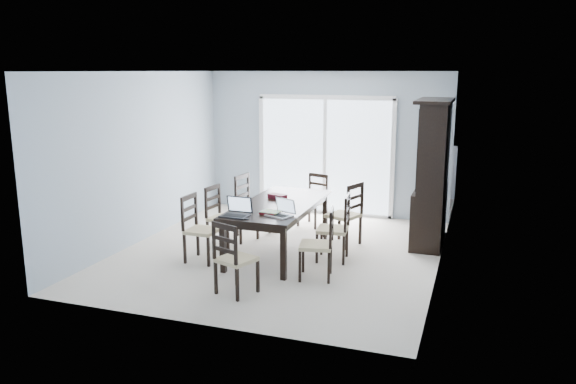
% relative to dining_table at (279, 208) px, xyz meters
% --- Properties ---
extents(floor, '(5.00, 5.00, 0.00)m').
position_rel_dining_table_xyz_m(floor, '(0.00, 0.00, -0.67)').
color(floor, beige).
rests_on(floor, ground).
extents(ceiling, '(5.00, 5.00, 0.00)m').
position_rel_dining_table_xyz_m(ceiling, '(0.00, 0.00, 1.93)').
color(ceiling, white).
rests_on(ceiling, back_wall).
extents(back_wall, '(4.50, 0.02, 2.60)m').
position_rel_dining_table_xyz_m(back_wall, '(0.00, 2.50, 0.63)').
color(back_wall, '#93A2AF').
rests_on(back_wall, floor).
extents(wall_left, '(0.02, 5.00, 2.60)m').
position_rel_dining_table_xyz_m(wall_left, '(-2.25, 0.00, 0.63)').
color(wall_left, '#93A2AF').
rests_on(wall_left, floor).
extents(wall_right, '(0.02, 5.00, 2.60)m').
position_rel_dining_table_xyz_m(wall_right, '(2.25, 0.00, 0.63)').
color(wall_right, '#93A2AF').
rests_on(wall_right, floor).
extents(balcony, '(4.50, 2.00, 0.10)m').
position_rel_dining_table_xyz_m(balcony, '(0.00, 3.50, -0.72)').
color(balcony, gray).
rests_on(balcony, ground).
extents(railing, '(4.50, 0.06, 1.10)m').
position_rel_dining_table_xyz_m(railing, '(0.00, 4.50, -0.12)').
color(railing, '#99999E').
rests_on(railing, balcony).
extents(dining_table, '(1.00, 2.20, 0.75)m').
position_rel_dining_table_xyz_m(dining_table, '(0.00, 0.00, 0.00)').
color(dining_table, black).
rests_on(dining_table, floor).
extents(china_hutch, '(0.50, 1.38, 2.20)m').
position_rel_dining_table_xyz_m(china_hutch, '(2.02, 1.25, 0.40)').
color(china_hutch, black).
rests_on(china_hutch, floor).
extents(sliding_door, '(2.52, 0.05, 2.18)m').
position_rel_dining_table_xyz_m(sliding_door, '(0.00, 2.48, 0.41)').
color(sliding_door, silver).
rests_on(sliding_door, floor).
extents(chair_left_near, '(0.43, 0.41, 1.08)m').
position_rel_dining_table_xyz_m(chair_left_near, '(-0.98, -0.68, -0.10)').
color(chair_left_near, black).
rests_on(chair_left_near, floor).
extents(chair_left_mid, '(0.46, 0.45, 1.06)m').
position_rel_dining_table_xyz_m(chair_left_mid, '(-0.99, 0.05, -0.11)').
color(chair_left_mid, black).
rests_on(chair_left_mid, floor).
extents(chair_left_far, '(0.49, 0.48, 1.13)m').
position_rel_dining_table_xyz_m(chair_left_far, '(-0.81, 0.76, -0.08)').
color(chair_left_far, black).
rests_on(chair_left_far, floor).
extents(chair_right_near, '(0.48, 0.47, 1.07)m').
position_rel_dining_table_xyz_m(chair_right_near, '(0.88, -0.78, -0.11)').
color(chair_right_near, black).
rests_on(chair_right_near, floor).
extents(chair_right_mid, '(0.46, 0.45, 1.09)m').
position_rel_dining_table_xyz_m(chair_right_mid, '(0.90, -0.04, -0.10)').
color(chair_right_mid, black).
rests_on(chair_right_mid, floor).
extents(chair_right_far, '(0.56, 0.55, 1.13)m').
position_rel_dining_table_xyz_m(chair_right_far, '(0.88, 0.66, -0.07)').
color(chair_right_far, black).
rests_on(chair_right_far, floor).
extents(chair_end_near, '(0.50, 0.51, 1.04)m').
position_rel_dining_table_xyz_m(chair_end_near, '(0.01, -1.68, -0.12)').
color(chair_end_near, black).
rests_on(chair_end_near, floor).
extents(chair_end_far, '(0.48, 0.49, 1.02)m').
position_rel_dining_table_xyz_m(chair_end_far, '(0.06, 1.65, -0.13)').
color(chair_end_far, black).
rests_on(chair_end_far, floor).
extents(laptop_dark, '(0.37, 0.26, 0.25)m').
position_rel_dining_table_xyz_m(laptop_dark, '(-0.28, -0.91, 0.14)').
color(laptop_dark, black).
rests_on(laptop_dark, dining_table).
extents(laptop_silver, '(0.39, 0.33, 0.22)m').
position_rel_dining_table_xyz_m(laptop_silver, '(0.25, -0.71, 0.13)').
color(laptop_silver, silver).
rests_on(laptop_silver, dining_table).
extents(book_stack, '(0.28, 0.23, 0.04)m').
position_rel_dining_table_xyz_m(book_stack, '(0.11, -0.64, 0.10)').
color(book_stack, maroon).
rests_on(book_stack, dining_table).
extents(cell_phone, '(0.12, 0.06, 0.01)m').
position_rel_dining_table_xyz_m(cell_phone, '(-0.11, -1.00, 0.08)').
color(cell_phone, black).
rests_on(cell_phone, dining_table).
extents(game_box, '(0.30, 0.21, 0.07)m').
position_rel_dining_table_xyz_m(game_box, '(-0.12, 0.25, 0.11)').
color(game_box, '#480E1B').
rests_on(game_box, dining_table).
extents(hot_tub, '(2.08, 1.92, 0.96)m').
position_rel_dining_table_xyz_m(hot_tub, '(-0.73, 3.56, -0.19)').
color(hot_tub, maroon).
rests_on(hot_tub, balcony).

